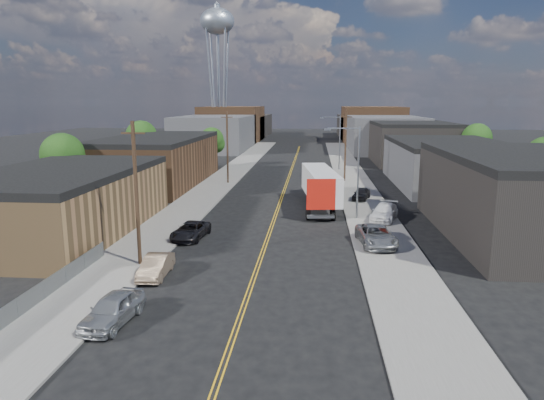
% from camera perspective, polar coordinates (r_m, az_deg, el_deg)
% --- Properties ---
extents(ground, '(260.00, 260.00, 0.00)m').
position_cam_1_polar(ground, '(82.20, 2.29, 3.58)').
color(ground, black).
rests_on(ground, ground).
extents(centerline, '(0.32, 120.00, 0.01)m').
position_cam_1_polar(centerline, '(67.39, 1.69, 1.85)').
color(centerline, gold).
rests_on(centerline, ground).
extents(sidewalk_left, '(5.00, 140.00, 0.15)m').
position_cam_1_polar(sidewalk_left, '(68.57, -6.27, 2.01)').
color(sidewalk_left, slate).
rests_on(sidewalk_left, ground).
extents(sidewalk_right, '(5.00, 140.00, 0.15)m').
position_cam_1_polar(sidewalk_right, '(67.52, 9.77, 1.77)').
color(sidewalk_right, slate).
rests_on(sidewalk_right, ground).
extents(warehouse_tan, '(12.00, 22.00, 5.60)m').
position_cam_1_polar(warehouse_tan, '(45.75, -23.55, -0.12)').
color(warehouse_tan, olive).
rests_on(warehouse_tan, ground).
extents(warehouse_brown, '(12.00, 26.00, 6.60)m').
position_cam_1_polar(warehouse_brown, '(69.33, -13.41, 4.56)').
color(warehouse_brown, '#4F341F').
rests_on(warehouse_brown, ground).
extents(industrial_right_a, '(14.00, 22.00, 7.10)m').
position_cam_1_polar(industrial_right_a, '(45.83, 28.30, 0.43)').
color(industrial_right_a, black).
rests_on(industrial_right_a, ground).
extents(industrial_right_b, '(14.00, 24.00, 6.10)m').
position_cam_1_polar(industrial_right_b, '(70.25, 20.02, 4.07)').
color(industrial_right_b, '#333335').
rests_on(industrial_right_b, ground).
extents(industrial_right_c, '(14.00, 22.00, 7.60)m').
position_cam_1_polar(industrial_right_c, '(95.40, 16.07, 6.52)').
color(industrial_right_c, black).
rests_on(industrial_right_c, ground).
extents(skyline_left_a, '(16.00, 30.00, 8.00)m').
position_cam_1_polar(skyline_left_a, '(118.97, -6.64, 7.87)').
color(skyline_left_a, '#333335').
rests_on(skyline_left_a, ground).
extents(skyline_right_a, '(16.00, 30.00, 8.00)m').
position_cam_1_polar(skyline_right_a, '(117.70, 12.99, 7.62)').
color(skyline_right_a, '#333335').
rests_on(skyline_right_a, ground).
extents(skyline_left_b, '(16.00, 26.00, 10.00)m').
position_cam_1_polar(skyline_left_b, '(143.47, -4.64, 8.90)').
color(skyline_left_b, '#4F341F').
rests_on(skyline_left_b, ground).
extents(skyline_right_b, '(16.00, 26.00, 10.00)m').
position_cam_1_polar(skyline_right_b, '(142.42, 11.64, 8.69)').
color(skyline_right_b, '#4F341F').
rests_on(skyline_right_b, ground).
extents(skyline_left_c, '(16.00, 40.00, 7.00)m').
position_cam_1_polar(skyline_left_c, '(163.27, -3.46, 8.69)').
color(skyline_left_c, black).
rests_on(skyline_left_c, ground).
extents(skyline_right_c, '(16.00, 40.00, 7.00)m').
position_cam_1_polar(skyline_right_c, '(162.35, 10.81, 8.50)').
color(skyline_right_c, black).
rests_on(skyline_right_c, ground).
extents(water_tower, '(9.00, 9.00, 36.90)m').
position_cam_1_polar(water_tower, '(135.26, -6.45, 19.61)').
color(water_tower, gray).
rests_on(water_tower, ground).
extents(streetlight_near, '(3.39, 0.25, 9.00)m').
position_cam_1_polar(streetlight_near, '(46.88, 9.63, 4.06)').
color(streetlight_near, gray).
rests_on(streetlight_near, ground).
extents(streetlight_far, '(3.39, 0.25, 9.00)m').
position_cam_1_polar(streetlight_far, '(81.65, 7.70, 7.19)').
color(streetlight_far, gray).
rests_on(streetlight_far, ground).
extents(utility_pole_left_near, '(1.60, 0.26, 10.00)m').
position_cam_1_polar(utility_pole_left_near, '(34.10, -15.67, 0.75)').
color(utility_pole_left_near, black).
rests_on(utility_pole_left_near, ground).
extents(utility_pole_left_far, '(1.60, 0.26, 10.00)m').
position_cam_1_polar(utility_pole_left_far, '(67.69, -5.27, 6.23)').
color(utility_pole_left_far, black).
rests_on(utility_pole_left_far, ground).
extents(utility_pole_right, '(1.60, 0.26, 10.00)m').
position_cam_1_polar(utility_pole_right, '(69.76, 8.64, 6.30)').
color(utility_pole_right, black).
rests_on(utility_pole_right, ground).
extents(chainlink_fence, '(0.05, 16.00, 1.22)m').
position_cam_1_polar(chainlink_fence, '(31.01, -25.28, -9.59)').
color(chainlink_fence, slate).
rests_on(chainlink_fence, ground).
extents(tree_left_near, '(4.85, 4.76, 7.91)m').
position_cam_1_polar(tree_left_near, '(58.66, -23.34, 4.59)').
color(tree_left_near, black).
rests_on(tree_left_near, ground).
extents(tree_left_mid, '(5.10, 5.04, 8.37)m').
position_cam_1_polar(tree_left_mid, '(81.42, -15.06, 7.00)').
color(tree_left_mid, black).
rests_on(tree_left_mid, ground).
extents(tree_left_far, '(4.35, 4.20, 6.97)m').
position_cam_1_polar(tree_left_far, '(85.47, -7.06, 6.88)').
color(tree_left_far, black).
rests_on(tree_left_far, ground).
extents(tree_right_far, '(4.85, 4.76, 7.91)m').
position_cam_1_polar(tree_right_far, '(85.71, 22.97, 6.49)').
color(tree_right_far, black).
rests_on(tree_right_far, ground).
extents(semi_truck, '(4.26, 16.24, 4.18)m').
position_cam_1_polar(semi_truck, '(53.53, 5.68, 1.88)').
color(semi_truck, silver).
rests_on(semi_truck, ground).
extents(car_left_a, '(2.36, 4.75, 1.55)m').
position_cam_1_polar(car_left_a, '(26.76, -18.23, -12.10)').
color(car_left_a, '#AAADAF').
rests_on(car_left_a, ground).
extents(car_left_b, '(1.60, 4.28, 1.40)m').
position_cam_1_polar(car_left_b, '(32.79, -13.50, -7.58)').
color(car_left_b, '#846D56').
rests_on(car_left_b, ground).
extents(car_left_c, '(2.76, 5.13, 1.37)m').
position_cam_1_polar(car_left_c, '(41.07, -9.56, -3.58)').
color(car_left_c, black).
rests_on(car_left_c, ground).
extents(car_right_lot_a, '(3.09, 5.76, 1.54)m').
position_cam_1_polar(car_right_lot_a, '(39.06, 12.15, -4.10)').
color(car_right_lot_a, '#919496').
rests_on(car_right_lot_a, sidewalk_right).
extents(car_right_lot_b, '(3.57, 5.55, 1.50)m').
position_cam_1_polar(car_right_lot_b, '(47.56, 13.08, -1.39)').
color(car_right_lot_b, silver).
rests_on(car_right_lot_b, sidewalk_right).
extents(car_right_lot_c, '(2.70, 4.27, 1.35)m').
position_cam_1_polar(car_right_lot_c, '(57.01, 10.48, 0.74)').
color(car_right_lot_c, black).
rests_on(car_right_lot_c, sidewalk_right).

